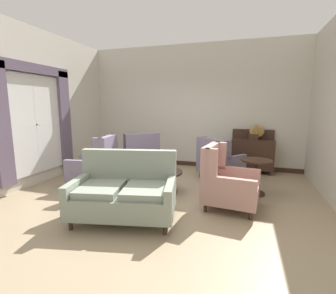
{
  "coord_description": "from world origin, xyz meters",
  "views": [
    {
      "loc": [
        1.44,
        -4.23,
        1.73
      ],
      "look_at": [
        -0.08,
        0.63,
        0.87
      ],
      "focal_mm": 26.39,
      "sensor_mm": 36.0,
      "label": 1
    }
  ],
  "objects_px": {
    "coffee_table": "(159,174)",
    "porcelain_vase": "(158,162)",
    "settee": "(125,193)",
    "armchair_beside_settee": "(218,162)",
    "armchair_near_window": "(96,166)",
    "gramophone": "(256,129)",
    "side_table": "(256,173)",
    "sideboard": "(252,154)",
    "armchair_near_sideboard": "(226,182)",
    "armchair_back_corner": "(139,158)"
  },
  "relations": [
    {
      "from": "coffee_table",
      "to": "gramophone",
      "type": "distance_m",
      "value": 2.85
    },
    {
      "from": "coffee_table",
      "to": "sideboard",
      "type": "height_order",
      "value": "sideboard"
    },
    {
      "from": "coffee_table",
      "to": "porcelain_vase",
      "type": "height_order",
      "value": "porcelain_vase"
    },
    {
      "from": "armchair_beside_settee",
      "to": "gramophone",
      "type": "height_order",
      "value": "gramophone"
    },
    {
      "from": "settee",
      "to": "armchair_beside_settee",
      "type": "height_order",
      "value": "settee"
    },
    {
      "from": "armchair_near_window",
      "to": "side_table",
      "type": "distance_m",
      "value": 3.28
    },
    {
      "from": "coffee_table",
      "to": "armchair_near_window",
      "type": "relative_size",
      "value": 0.84
    },
    {
      "from": "porcelain_vase",
      "to": "sideboard",
      "type": "relative_size",
      "value": 0.35
    },
    {
      "from": "coffee_table",
      "to": "porcelain_vase",
      "type": "xyz_separation_m",
      "value": [
        -0.03,
        0.02,
        0.24
      ]
    },
    {
      "from": "coffee_table",
      "to": "armchair_near_window",
      "type": "bearing_deg",
      "value": -177.74
    },
    {
      "from": "porcelain_vase",
      "to": "armchair_near_sideboard",
      "type": "height_order",
      "value": "armchair_near_sideboard"
    },
    {
      "from": "armchair_beside_settee",
      "to": "armchair_near_sideboard",
      "type": "relative_size",
      "value": 1.08
    },
    {
      "from": "porcelain_vase",
      "to": "armchair_beside_settee",
      "type": "relative_size",
      "value": 0.33
    },
    {
      "from": "coffee_table",
      "to": "armchair_back_corner",
      "type": "relative_size",
      "value": 0.74
    },
    {
      "from": "armchair_near_sideboard",
      "to": "sideboard",
      "type": "relative_size",
      "value": 0.96
    },
    {
      "from": "coffee_table",
      "to": "side_table",
      "type": "distance_m",
      "value": 1.89
    },
    {
      "from": "gramophone",
      "to": "coffee_table",
      "type": "bearing_deg",
      "value": -132.43
    },
    {
      "from": "porcelain_vase",
      "to": "settee",
      "type": "bearing_deg",
      "value": -93.89
    },
    {
      "from": "coffee_table",
      "to": "settee",
      "type": "height_order",
      "value": "settee"
    },
    {
      "from": "armchair_beside_settee",
      "to": "armchair_back_corner",
      "type": "xyz_separation_m",
      "value": [
        -1.93,
        -0.25,
        0.02
      ]
    },
    {
      "from": "armchair_back_corner",
      "to": "gramophone",
      "type": "bearing_deg",
      "value": 158.11
    },
    {
      "from": "porcelain_vase",
      "to": "gramophone",
      "type": "distance_m",
      "value": 2.8
    },
    {
      "from": "porcelain_vase",
      "to": "armchair_beside_settee",
      "type": "distance_m",
      "value": 1.65
    },
    {
      "from": "sideboard",
      "to": "gramophone",
      "type": "distance_m",
      "value": 0.65
    },
    {
      "from": "side_table",
      "to": "settee",
      "type": "bearing_deg",
      "value": -138.87
    },
    {
      "from": "sideboard",
      "to": "gramophone",
      "type": "bearing_deg",
      "value": -61.43
    },
    {
      "from": "coffee_table",
      "to": "side_table",
      "type": "height_order",
      "value": "side_table"
    },
    {
      "from": "settee",
      "to": "gramophone",
      "type": "relative_size",
      "value": 3.11
    },
    {
      "from": "armchair_back_corner",
      "to": "side_table",
      "type": "distance_m",
      "value": 2.78
    },
    {
      "from": "porcelain_vase",
      "to": "sideboard",
      "type": "bearing_deg",
      "value": 48.86
    },
    {
      "from": "armchair_near_window",
      "to": "sideboard",
      "type": "distance_m",
      "value": 3.87
    },
    {
      "from": "settee",
      "to": "armchair_beside_settee",
      "type": "relative_size",
      "value": 1.46
    },
    {
      "from": "settee",
      "to": "armchair_near_window",
      "type": "height_order",
      "value": "armchair_near_window"
    },
    {
      "from": "settee",
      "to": "porcelain_vase",
      "type": "bearing_deg",
      "value": 74.19
    },
    {
      "from": "porcelain_vase",
      "to": "armchair_near_sideboard",
      "type": "xyz_separation_m",
      "value": [
        1.36,
        -0.38,
        -0.17
      ]
    },
    {
      "from": "coffee_table",
      "to": "settee",
      "type": "xyz_separation_m",
      "value": [
        -0.12,
        -1.26,
        0.05
      ]
    },
    {
      "from": "coffee_table",
      "to": "side_table",
      "type": "xyz_separation_m",
      "value": [
        1.84,
        0.45,
        0.06
      ]
    },
    {
      "from": "armchair_back_corner",
      "to": "porcelain_vase",
      "type": "bearing_deg",
      "value": 88.65
    },
    {
      "from": "armchair_beside_settee",
      "to": "armchair_back_corner",
      "type": "relative_size",
      "value": 0.93
    },
    {
      "from": "armchair_near_sideboard",
      "to": "settee",
      "type": "bearing_deg",
      "value": 127.99
    },
    {
      "from": "armchair_near_window",
      "to": "gramophone",
      "type": "height_order",
      "value": "gramophone"
    },
    {
      "from": "gramophone",
      "to": "porcelain_vase",
      "type": "bearing_deg",
      "value": -133.19
    },
    {
      "from": "coffee_table",
      "to": "porcelain_vase",
      "type": "relative_size",
      "value": 2.39
    },
    {
      "from": "gramophone",
      "to": "settee",
      "type": "bearing_deg",
      "value": -120.99
    },
    {
      "from": "settee",
      "to": "armchair_near_sideboard",
      "type": "height_order",
      "value": "armchair_near_sideboard"
    },
    {
      "from": "porcelain_vase",
      "to": "settee",
      "type": "xyz_separation_m",
      "value": [
        -0.09,
        -1.27,
        -0.19
      ]
    },
    {
      "from": "settee",
      "to": "armchair_back_corner",
      "type": "xyz_separation_m",
      "value": [
        -0.77,
        2.27,
        0.03
      ]
    },
    {
      "from": "armchair_beside_settee",
      "to": "sideboard",
      "type": "height_order",
      "value": "sideboard"
    },
    {
      "from": "settee",
      "to": "armchair_near_window",
      "type": "bearing_deg",
      "value": 125.09
    },
    {
      "from": "porcelain_vase",
      "to": "gramophone",
      "type": "relative_size",
      "value": 0.71
    }
  ]
}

